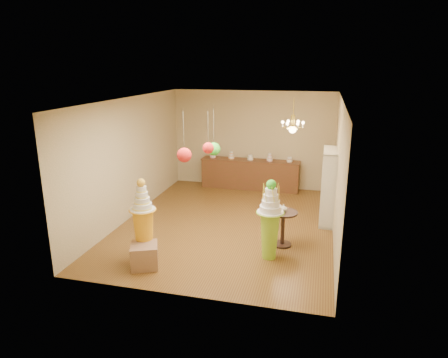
% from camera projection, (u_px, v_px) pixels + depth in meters
% --- Properties ---
extents(floor, '(6.50, 6.50, 0.00)m').
position_uv_depth(floor, '(228.00, 224.00, 9.78)').
color(floor, brown).
rests_on(floor, ground).
extents(ceiling, '(6.50, 6.50, 0.00)m').
position_uv_depth(ceiling, '(228.00, 99.00, 8.95)').
color(ceiling, white).
rests_on(ceiling, ground).
extents(wall_back, '(5.00, 0.04, 3.00)m').
position_uv_depth(wall_back, '(252.00, 140.00, 12.39)').
color(wall_back, tan).
rests_on(wall_back, ground).
extents(wall_front, '(5.00, 0.04, 3.00)m').
position_uv_depth(wall_front, '(180.00, 212.00, 6.34)').
color(wall_front, tan).
rests_on(wall_front, ground).
extents(wall_left, '(0.04, 6.50, 3.00)m').
position_uv_depth(wall_left, '(130.00, 158.00, 9.95)').
color(wall_left, tan).
rests_on(wall_left, ground).
extents(wall_right, '(0.04, 6.50, 3.00)m').
position_uv_depth(wall_right, '(338.00, 171.00, 8.78)').
color(wall_right, tan).
rests_on(wall_right, ground).
extents(pedestal_green, '(0.53, 0.53, 1.64)m').
position_uv_depth(pedestal_green, '(270.00, 225.00, 7.88)').
color(pedestal_green, '#86BA28').
rests_on(pedestal_green, floor).
extents(pedestal_orange, '(0.63, 0.63, 1.69)m').
position_uv_depth(pedestal_orange, '(144.00, 228.00, 7.80)').
color(pedestal_orange, gold).
rests_on(pedestal_orange, floor).
extents(burlap_riser, '(0.66, 0.66, 0.46)m').
position_uv_depth(burlap_riser, '(144.00, 256.00, 7.65)').
color(burlap_riser, '#866449').
rests_on(burlap_riser, floor).
extents(sideboard, '(3.04, 0.54, 1.16)m').
position_uv_depth(sideboard, '(250.00, 174.00, 12.42)').
color(sideboard, '#54301A').
rests_on(sideboard, floor).
extents(shelving_unit, '(0.33, 1.20, 1.80)m').
position_uv_depth(shelving_unit, '(328.00, 186.00, 9.73)').
color(shelving_unit, beige).
rests_on(shelving_unit, floor).
extents(round_table, '(0.72, 0.72, 0.77)m').
position_uv_depth(round_table, '(283.00, 224.00, 8.48)').
color(round_table, black).
rests_on(round_table, floor).
extents(vase, '(0.17, 0.17, 0.16)m').
position_uv_depth(vase, '(284.00, 208.00, 8.39)').
color(vase, beige).
rests_on(vase, round_table).
extents(pom_red_left, '(0.27, 0.27, 1.00)m').
position_uv_depth(pom_red_left, '(184.00, 155.00, 7.43)').
color(pom_red_left, '#3B372A').
rests_on(pom_red_left, ceiling).
extents(pom_green_mid, '(0.26, 0.26, 0.98)m').
position_uv_depth(pom_green_mid, '(214.00, 149.00, 7.87)').
color(pom_green_mid, '#3B372A').
rests_on(pom_green_mid, ceiling).
extents(pom_red_right, '(0.21, 0.21, 0.83)m').
position_uv_depth(pom_red_right, '(208.00, 148.00, 7.35)').
color(pom_red_right, '#3B372A').
rests_on(pom_red_right, ceiling).
extents(chandelier, '(0.58, 0.58, 0.85)m').
position_uv_depth(chandelier, '(293.00, 127.00, 9.58)').
color(chandelier, gold).
rests_on(chandelier, ceiling).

